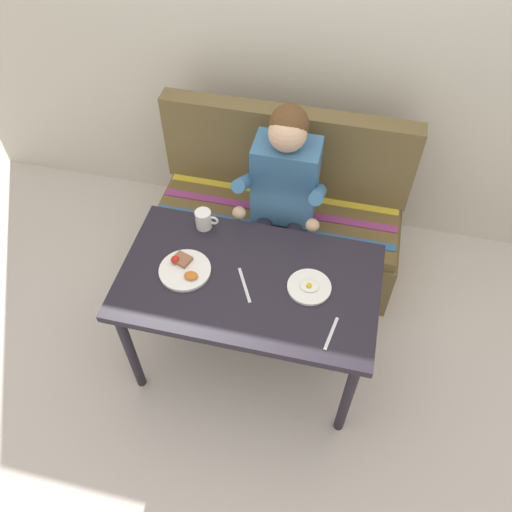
% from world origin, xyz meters
% --- Properties ---
extents(ground_plane, '(8.00, 8.00, 0.00)m').
position_xyz_m(ground_plane, '(0.00, 0.00, 0.00)').
color(ground_plane, beige).
extents(back_wall, '(4.40, 0.10, 2.60)m').
position_xyz_m(back_wall, '(0.00, 1.27, 1.30)').
color(back_wall, beige).
rests_on(back_wall, ground).
extents(table, '(1.20, 0.70, 0.73)m').
position_xyz_m(table, '(0.00, 0.00, 0.65)').
color(table, black).
rests_on(table, ground).
extents(couch, '(1.44, 0.56, 1.00)m').
position_xyz_m(couch, '(0.00, 0.76, 0.33)').
color(couch, brown).
rests_on(couch, ground).
extents(person, '(0.45, 0.61, 1.21)m').
position_xyz_m(person, '(0.04, 0.59, 0.74)').
color(person, teal).
rests_on(person, ground).
extents(plate_breakfast, '(0.24, 0.24, 0.05)m').
position_xyz_m(plate_breakfast, '(-0.30, -0.02, 0.74)').
color(plate_breakfast, white).
rests_on(plate_breakfast, table).
extents(plate_eggs, '(0.20, 0.20, 0.04)m').
position_xyz_m(plate_eggs, '(0.28, 0.01, 0.74)').
color(plate_eggs, white).
rests_on(plate_eggs, table).
extents(coffee_mug, '(0.12, 0.08, 0.10)m').
position_xyz_m(coffee_mug, '(-0.29, 0.27, 0.78)').
color(coffee_mug, white).
rests_on(coffee_mug, table).
extents(fork, '(0.04, 0.17, 0.00)m').
position_xyz_m(fork, '(0.41, -0.20, 0.73)').
color(fork, silver).
rests_on(fork, table).
extents(knife, '(0.11, 0.18, 0.00)m').
position_xyz_m(knife, '(-0.01, -0.04, 0.73)').
color(knife, silver).
rests_on(knife, table).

